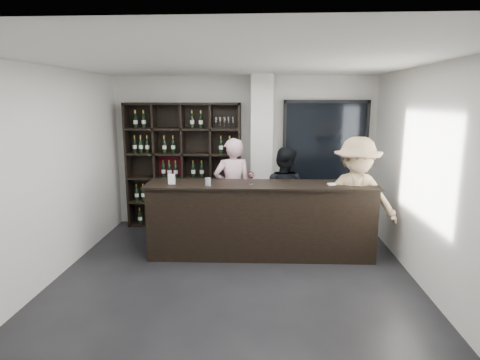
# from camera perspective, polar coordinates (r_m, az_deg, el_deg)

# --- Properties ---
(floor) EXTENTS (5.00, 5.50, 0.01)m
(floor) POSITION_cam_1_polar(r_m,az_deg,el_deg) (5.57, -0.92, -14.86)
(floor) COLOR black
(floor) RESTS_ON ground
(wine_shelf) EXTENTS (2.20, 0.35, 2.40)m
(wine_shelf) POSITION_cam_1_polar(r_m,az_deg,el_deg) (7.80, -8.01, 2.00)
(wine_shelf) COLOR black
(wine_shelf) RESTS_ON floor
(structural_column) EXTENTS (0.40, 0.40, 2.90)m
(structural_column) POSITION_cam_1_polar(r_m,az_deg,el_deg) (7.52, 3.10, 3.68)
(structural_column) COLOR silver
(structural_column) RESTS_ON floor
(glass_panel) EXTENTS (1.60, 0.08, 2.10)m
(glass_panel) POSITION_cam_1_polar(r_m,az_deg,el_deg) (7.83, 11.93, 3.39)
(glass_panel) COLOR black
(glass_panel) RESTS_ON floor
(tasting_counter) EXTENTS (3.57, 0.73, 1.18)m
(tasting_counter) POSITION_cam_1_polar(r_m,az_deg,el_deg) (6.36, 2.96, -5.69)
(tasting_counter) COLOR black
(tasting_counter) RESTS_ON floor
(taster_pink) EXTENTS (0.75, 0.58, 1.81)m
(taster_pink) POSITION_cam_1_polar(r_m,az_deg,el_deg) (7.02, -1.05, -1.38)
(taster_pink) COLOR #D2A2AD
(taster_pink) RESTS_ON floor
(taster_black) EXTENTS (0.99, 0.90, 1.66)m
(taster_black) POSITION_cam_1_polar(r_m,az_deg,el_deg) (7.03, 6.19, -2.07)
(taster_black) COLOR black
(taster_black) RESTS_ON floor
(customer) EXTENTS (1.26, 0.76, 1.91)m
(customer) POSITION_cam_1_polar(r_m,az_deg,el_deg) (6.38, 16.15, -2.69)
(customer) COLOR tan
(customer) RESTS_ON floor
(wine_glass) EXTENTS (0.11, 0.11, 0.22)m
(wine_glass) POSITION_cam_1_polar(r_m,az_deg,el_deg) (6.11, 1.59, 0.37)
(wine_glass) COLOR white
(wine_glass) RESTS_ON tasting_counter
(spit_cup) EXTENTS (0.11, 0.11, 0.11)m
(spit_cup) POSITION_cam_1_polar(r_m,az_deg,el_deg) (6.09, -4.56, -0.24)
(spit_cup) COLOR silver
(spit_cup) RESTS_ON tasting_counter
(napkin_stack) EXTENTS (0.13, 0.13, 0.02)m
(napkin_stack) POSITION_cam_1_polar(r_m,az_deg,el_deg) (6.28, 12.89, -0.58)
(napkin_stack) COLOR white
(napkin_stack) RESTS_ON tasting_counter
(card_stand) EXTENTS (0.11, 0.06, 0.15)m
(card_stand) POSITION_cam_1_polar(r_m,az_deg,el_deg) (6.25, -9.71, 0.12)
(card_stand) COLOR white
(card_stand) RESTS_ON tasting_counter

